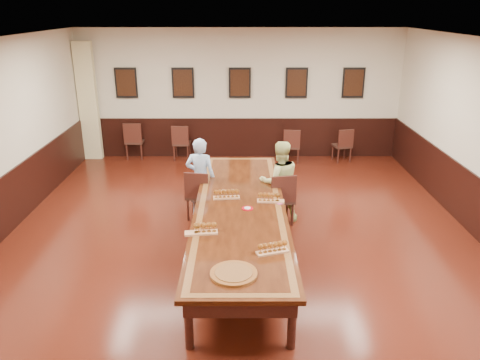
{
  "coord_description": "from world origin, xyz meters",
  "views": [
    {
      "loc": [
        -0.01,
        -6.67,
        3.67
      ],
      "look_at": [
        0.0,
        0.5,
        1.0
      ],
      "focal_mm": 35.0,
      "sensor_mm": 36.0,
      "label": 1
    }
  ],
  "objects_px": {
    "person_woman": "(279,181)",
    "carved_platter": "(234,273)",
    "chair_man": "(200,194)",
    "chair_woman": "(280,197)",
    "conference_table": "(240,214)",
    "person_man": "(200,178)",
    "spare_chair_b": "(182,142)",
    "spare_chair_c": "(292,145)",
    "spare_chair_a": "(135,140)",
    "spare_chair_d": "(342,145)"
  },
  "relations": [
    {
      "from": "spare_chair_a",
      "to": "person_woman",
      "type": "distance_m",
      "value": 5.02
    },
    {
      "from": "spare_chair_b",
      "to": "spare_chair_d",
      "type": "height_order",
      "value": "spare_chair_b"
    },
    {
      "from": "chair_woman",
      "to": "carved_platter",
      "type": "height_order",
      "value": "chair_woman"
    },
    {
      "from": "spare_chair_b",
      "to": "chair_man",
      "type": "bearing_deg",
      "value": 104.24
    },
    {
      "from": "person_man",
      "to": "carved_platter",
      "type": "height_order",
      "value": "person_man"
    },
    {
      "from": "person_man",
      "to": "spare_chair_a",
      "type": "bearing_deg",
      "value": -50.76
    },
    {
      "from": "spare_chair_b",
      "to": "spare_chair_c",
      "type": "height_order",
      "value": "spare_chair_b"
    },
    {
      "from": "spare_chair_b",
      "to": "person_man",
      "type": "distance_m",
      "value": 3.51
    },
    {
      "from": "chair_woman",
      "to": "spare_chair_b",
      "type": "height_order",
      "value": "chair_woman"
    },
    {
      "from": "chair_woman",
      "to": "carved_platter",
      "type": "xyz_separation_m",
      "value": [
        -0.8,
        -3.0,
        0.3
      ]
    },
    {
      "from": "spare_chair_a",
      "to": "carved_platter",
      "type": "bearing_deg",
      "value": 110.77
    },
    {
      "from": "spare_chair_d",
      "to": "carved_platter",
      "type": "distance_m",
      "value": 7.08
    },
    {
      "from": "chair_man",
      "to": "spare_chair_a",
      "type": "xyz_separation_m",
      "value": [
        -1.94,
        3.6,
        0.01
      ]
    },
    {
      "from": "chair_man",
      "to": "chair_woman",
      "type": "bearing_deg",
      "value": -177.89
    },
    {
      "from": "carved_platter",
      "to": "chair_woman",
      "type": "bearing_deg",
      "value": 75.11
    },
    {
      "from": "conference_table",
      "to": "spare_chair_d",
      "type": "bearing_deg",
      "value": 60.79
    },
    {
      "from": "spare_chair_a",
      "to": "person_man",
      "type": "relative_size",
      "value": 0.64
    },
    {
      "from": "conference_table",
      "to": "carved_platter",
      "type": "relative_size",
      "value": 8.93
    },
    {
      "from": "spare_chair_c",
      "to": "person_man",
      "type": "bearing_deg",
      "value": 65.18
    },
    {
      "from": "chair_woman",
      "to": "person_woman",
      "type": "distance_m",
      "value": 0.29
    },
    {
      "from": "spare_chair_c",
      "to": "carved_platter",
      "type": "bearing_deg",
      "value": 85.52
    },
    {
      "from": "chair_woman",
      "to": "spare_chair_a",
      "type": "xyz_separation_m",
      "value": [
        -3.4,
        3.81,
        -0.0
      ]
    },
    {
      "from": "chair_man",
      "to": "person_man",
      "type": "distance_m",
      "value": 0.29
    },
    {
      "from": "person_man",
      "to": "conference_table",
      "type": "bearing_deg",
      "value": 128.75
    },
    {
      "from": "chair_man",
      "to": "carved_platter",
      "type": "relative_size",
      "value": 1.66
    },
    {
      "from": "spare_chair_b",
      "to": "chair_woman",
      "type": "bearing_deg",
      "value": 122.96
    },
    {
      "from": "spare_chair_a",
      "to": "spare_chair_b",
      "type": "height_order",
      "value": "spare_chair_a"
    },
    {
      "from": "spare_chair_c",
      "to": "conference_table",
      "type": "xyz_separation_m",
      "value": [
        -1.29,
        -4.51,
        0.18
      ]
    },
    {
      "from": "spare_chair_c",
      "to": "spare_chair_d",
      "type": "xyz_separation_m",
      "value": [
        1.27,
        0.06,
        -0.0
      ]
    },
    {
      "from": "conference_table",
      "to": "spare_chair_a",
      "type": "bearing_deg",
      "value": 118.98
    },
    {
      "from": "person_man",
      "to": "carved_platter",
      "type": "distance_m",
      "value": 3.37
    },
    {
      "from": "person_woman",
      "to": "conference_table",
      "type": "xyz_separation_m",
      "value": [
        -0.7,
        -1.12,
        -0.13
      ]
    },
    {
      "from": "spare_chair_a",
      "to": "person_man",
      "type": "distance_m",
      "value": 4.02
    },
    {
      "from": "person_woman",
      "to": "carved_platter",
      "type": "relative_size",
      "value": 2.65
    },
    {
      "from": "carved_platter",
      "to": "spare_chair_c",
      "type": "bearing_deg",
      "value": 78.09
    },
    {
      "from": "spare_chair_a",
      "to": "conference_table",
      "type": "height_order",
      "value": "spare_chair_a"
    },
    {
      "from": "chair_woman",
      "to": "person_man",
      "type": "bearing_deg",
      "value": -21.66
    },
    {
      "from": "chair_man",
      "to": "chair_woman",
      "type": "height_order",
      "value": "chair_woman"
    },
    {
      "from": "chair_man",
      "to": "conference_table",
      "type": "relative_size",
      "value": 0.19
    },
    {
      "from": "spare_chair_c",
      "to": "person_woman",
      "type": "height_order",
      "value": "person_woman"
    },
    {
      "from": "conference_table",
      "to": "carved_platter",
      "type": "distance_m",
      "value": 1.99
    },
    {
      "from": "spare_chair_a",
      "to": "person_man",
      "type": "bearing_deg",
      "value": 119.01
    },
    {
      "from": "chair_woman",
      "to": "spare_chair_c",
      "type": "bearing_deg",
      "value": -109.07
    },
    {
      "from": "conference_table",
      "to": "carved_platter",
      "type": "bearing_deg",
      "value": -92.2
    },
    {
      "from": "spare_chair_c",
      "to": "carved_platter",
      "type": "relative_size",
      "value": 1.54
    },
    {
      "from": "spare_chair_c",
      "to": "carved_platter",
      "type": "height_order",
      "value": "spare_chair_c"
    },
    {
      "from": "chair_man",
      "to": "spare_chair_d",
      "type": "distance_m",
      "value": 4.7
    },
    {
      "from": "spare_chair_a",
      "to": "spare_chair_c",
      "type": "distance_m",
      "value": 3.98
    },
    {
      "from": "chair_woman",
      "to": "spare_chair_a",
      "type": "bearing_deg",
      "value": -58.08
    },
    {
      "from": "spare_chair_c",
      "to": "person_man",
      "type": "height_order",
      "value": "person_man"
    }
  ]
}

